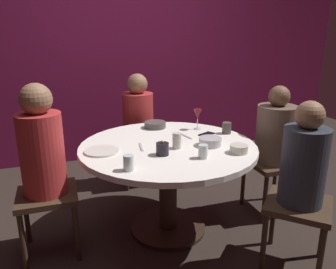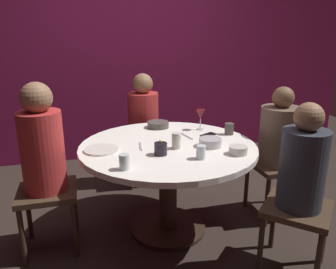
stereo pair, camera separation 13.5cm
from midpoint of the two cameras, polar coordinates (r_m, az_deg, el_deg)
The scene contains 20 objects.
ground_plane at distance 2.83m, azimuth 1.42°, elevation -15.72°, with size 8.00×8.00×0.00m, color #2D231E.
back_wall at distance 4.17m, azimuth -5.89°, elevation 13.85°, with size 6.00×0.10×2.60m, color maroon.
dining_table at distance 2.56m, azimuth 1.51°, elevation -4.93°, with size 1.32×1.32×0.72m.
seated_diner_left at distance 2.41m, azimuth -19.08°, elevation -2.75°, with size 0.40×0.40×1.23m.
seated_diner_back at distance 3.40m, azimuth -3.10°, elevation 3.10°, with size 0.40×0.40×1.14m.
seated_diner_right at distance 2.92m, azimuth 19.65°, elevation -0.56°, with size 0.40×0.40×1.12m.
seated_diner_front_right at distance 2.26m, azimuth 23.44°, elevation -5.95°, with size 0.57×0.57×1.14m.
candle_holder at distance 2.29m, azimuth 0.43°, elevation -2.46°, with size 0.09×0.09×0.11m.
wine_glass at distance 2.88m, azimuth 6.90°, elevation 3.29°, with size 0.08×0.08×0.18m.
dinner_plate at distance 2.42m, azimuth -9.73°, elevation -2.54°, with size 0.25×0.25×0.01m, color silver.
cell_phone at distance 2.76m, azimuth 8.29°, elevation -0.07°, with size 0.07×0.14×0.01m, color black.
bowl_serving_large at distance 2.49m, azimuth 8.74°, elevation -1.35°, with size 0.17×0.17×0.06m, color #B7B7BC.
bowl_salad_center at distance 2.95m, azimuth -0.38°, elevation 1.69°, with size 0.19×0.19×0.05m, color #4C4742.
bowl_small_white at distance 2.37m, azimuth 13.46°, elevation -2.63°, with size 0.13×0.13×0.06m, color beige.
cup_near_candle at distance 2.06m, azimuth -5.58°, elevation -4.69°, with size 0.07×0.07×0.10m, color silver.
cup_by_left_diner at distance 2.80m, azimuth 11.73°, elevation 0.93°, with size 0.07×0.07×0.09m, color #4C4742.
cup_by_right_diner at distance 2.24m, azimuth 7.35°, elevation -3.02°, with size 0.06×0.06×0.09m, color silver.
cup_center_front at distance 2.41m, azimuth 3.01°, elevation -1.10°, with size 0.06×0.06×0.12m, color beige.
fork_near_plate at distance 2.71m, azimuth 4.62°, elevation -0.27°, with size 0.02×0.18×0.01m, color #B7B7BC.
knife_near_plate at distance 2.47m, azimuth -3.10°, elevation -2.03°, with size 0.02×0.18×0.01m, color #B7B7BC.
Camera 2 is at (-0.63, -2.29, 1.53)m, focal length 35.82 mm.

